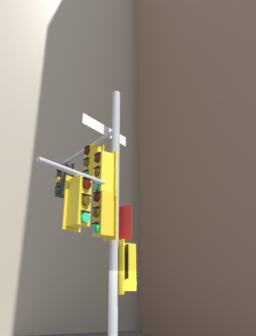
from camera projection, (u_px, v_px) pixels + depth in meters
building_mid_block at (55, 133)px, 30.38m from camera, size 13.70×13.70×32.04m
signal_pole_assembly at (98, 204)px, 7.95m from camera, size 2.65×4.03×7.05m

